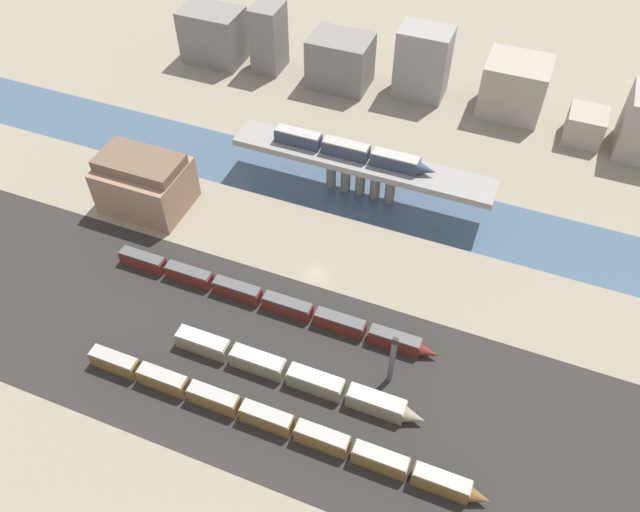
% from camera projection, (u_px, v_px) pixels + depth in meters
% --- Properties ---
extents(ground_plane, '(400.00, 400.00, 0.00)m').
position_uv_depth(ground_plane, '(317.00, 275.00, 130.77)').
color(ground_plane, gray).
extents(railbed_yard, '(280.00, 42.00, 0.01)m').
position_uv_depth(railbed_yard, '(270.00, 366.00, 115.79)').
color(railbed_yard, '#282623').
rests_on(railbed_yard, ground).
extents(river_water, '(320.00, 18.15, 0.01)m').
position_uv_depth(river_water, '(360.00, 193.00, 147.80)').
color(river_water, '#3D5166').
rests_on(river_water, ground).
extents(bridge, '(60.74, 8.72, 10.30)m').
position_uv_depth(bridge, '(361.00, 166.00, 141.59)').
color(bridge, gray).
rests_on(bridge, ground).
extents(train_on_bridge, '(37.77, 3.16, 3.41)m').
position_uv_depth(train_on_bridge, '(352.00, 151.00, 139.54)').
color(train_on_bridge, '#2D384C').
rests_on(train_on_bridge, bridge).
extents(train_yard_near, '(73.85, 2.75, 3.85)m').
position_uv_depth(train_yard_near, '(272.00, 420.00, 106.38)').
color(train_yard_near, brown).
rests_on(train_yard_near, ground).
extents(train_yard_mid, '(48.19, 3.17, 3.74)m').
position_uv_depth(train_yard_mid, '(293.00, 375.00, 112.46)').
color(train_yard_mid, gray).
rests_on(train_yard_mid, ground).
extents(train_yard_far, '(68.97, 2.65, 3.43)m').
position_uv_depth(train_yard_far, '(268.00, 300.00, 124.08)').
color(train_yard_far, '#5B1E19').
rests_on(train_yard_far, ground).
extents(warehouse_building, '(18.90, 14.61, 13.44)m').
position_uv_depth(warehouse_building, '(145.00, 183.00, 140.68)').
color(warehouse_building, '#937056').
rests_on(warehouse_building, ground).
extents(signal_tower, '(1.02, 1.02, 13.03)m').
position_uv_depth(signal_tower, '(392.00, 361.00, 109.17)').
color(signal_tower, '#4C4C51').
rests_on(signal_tower, ground).
extents(city_block_far_left, '(17.26, 11.90, 15.36)m').
position_uv_depth(city_block_far_left, '(213.00, 35.00, 182.49)').
color(city_block_far_left, slate).
rests_on(city_block_far_left, ground).
extents(city_block_left, '(8.00, 9.84, 19.06)m').
position_uv_depth(city_block_left, '(269.00, 38.00, 177.86)').
color(city_block_left, slate).
rests_on(city_block_left, ground).
extents(city_block_center, '(16.77, 12.47, 14.28)m').
position_uv_depth(city_block_center, '(340.00, 61.00, 173.87)').
color(city_block_center, slate).
rests_on(city_block_center, ground).
extents(city_block_right, '(13.88, 9.83, 19.14)m').
position_uv_depth(city_block_right, '(423.00, 62.00, 168.87)').
color(city_block_right, gray).
rests_on(city_block_right, ground).
extents(city_block_far_right, '(16.36, 14.18, 14.69)m').
position_uv_depth(city_block_far_right, '(514.00, 87.00, 164.98)').
color(city_block_far_right, gray).
rests_on(city_block_far_right, ground).
extents(city_block_tall, '(9.35, 9.77, 8.01)m').
position_uv_depth(city_block_tall, '(585.00, 126.00, 158.97)').
color(city_block_tall, gray).
rests_on(city_block_tall, ground).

